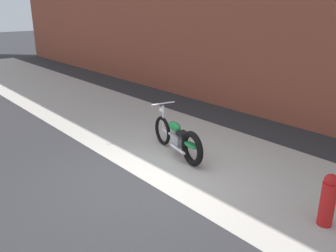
# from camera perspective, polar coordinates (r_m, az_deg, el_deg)

# --- Properties ---
(ground_plane) EXTENTS (80.00, 80.00, 0.00)m
(ground_plane) POSITION_cam_1_polar(r_m,az_deg,el_deg) (6.79, -3.97, -8.68)
(ground_plane) COLOR #2D2D30
(sidewalk_slab) EXTENTS (36.00, 3.50, 0.01)m
(sidewalk_slab) POSITION_cam_1_polar(r_m,az_deg,el_deg) (7.84, 6.36, -4.76)
(sidewalk_slab) COLOR #B2ADA3
(sidewalk_slab) RESTS_ON ground
(brick_building_wall) EXTENTS (36.00, 0.50, 6.04)m
(brick_building_wall) POSITION_cam_1_polar(r_m,az_deg,el_deg) (10.00, 21.41, 17.07)
(brick_building_wall) COLOR brown
(brick_building_wall) RESTS_ON ground
(motorcycle_green) EXTENTS (1.98, 0.72, 1.03)m
(motorcycle_green) POSITION_cam_1_polar(r_m,az_deg,el_deg) (7.62, 1.91, -2.15)
(motorcycle_green) COLOR black
(motorcycle_green) RESTS_ON ground
(fire_hydrant) EXTENTS (0.22, 0.22, 0.84)m
(fire_hydrant) POSITION_cam_1_polar(r_m,az_deg,el_deg) (5.83, 24.27, -10.72)
(fire_hydrant) COLOR red
(fire_hydrant) RESTS_ON ground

